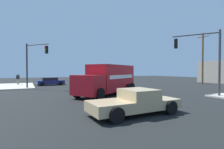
{
  "coord_description": "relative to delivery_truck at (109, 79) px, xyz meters",
  "views": [
    {
      "loc": [
        17.33,
        -7.95,
        2.39
      ],
      "look_at": [
        1.9,
        -0.19,
        2.03
      ],
      "focal_mm": 27.12,
      "sensor_mm": 36.0,
      "label": 1
    }
  ],
  "objects": [
    {
      "name": "traffic_light_secondary",
      "position": [
        -8.9,
        -6.72,
        2.45
      ],
      "size": [
        3.07,
        2.59,
        5.91
      ],
      "color": "#38383D",
      "rests_on": "sidewalk_corner_near"
    },
    {
      "name": "traffic_light_primary",
      "position": [
        5.13,
        7.49,
        2.53
      ],
      "size": [
        3.57,
        2.44,
        6.01
      ],
      "color": "#38383D",
      "rests_on": "sidewalk_corner_far"
    },
    {
      "name": "utility_pole",
      "position": [
        -4.21,
        20.69,
        3.18
      ],
      "size": [
        2.2,
        0.3,
        9.2
      ],
      "color": "brown",
      "rests_on": "ground"
    },
    {
      "name": "ground_plane",
      "position": [
        -1.76,
        0.49,
        -1.56
      ],
      "size": [
        100.0,
        100.0,
        0.0
      ],
      "primitive_type": "plane",
      "color": "black"
    },
    {
      "name": "sedan_navy",
      "position": [
        -14.51,
        -3.96,
        -0.93
      ],
      "size": [
        2.22,
        4.39,
        1.31
      ],
      "color": "navy",
      "rests_on": "ground"
    },
    {
      "name": "pedestrian_near_corner",
      "position": [
        -16.91,
        -8.87,
        -0.42
      ],
      "size": [
        0.23,
        0.53,
        1.75
      ],
      "color": "gray",
      "rests_on": "sidewalk_corner_near"
    },
    {
      "name": "pickup_tan",
      "position": [
        7.83,
        -2.1,
        -0.83
      ],
      "size": [
        2.34,
        5.24,
        1.38
      ],
      "color": "tan",
      "rests_on": "ground"
    },
    {
      "name": "delivery_truck",
      "position": [
        0.0,
        0.0,
        0.0
      ],
      "size": [
        6.56,
        8.1,
        3.01
      ],
      "color": "#AD141E",
      "rests_on": "ground"
    }
  ]
}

